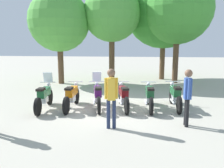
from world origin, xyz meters
TOP-DOWN VIEW (x-y plane):
  - ground_plane at (0.00, 0.00)m, footprint 80.00×80.00m
  - motorcycle_0 at (-2.50, -0.36)m, footprint 0.62×2.18m
  - motorcycle_1 at (-1.50, -0.09)m, footprint 0.62×2.19m
  - motorcycle_2 at (-0.51, 0.09)m, footprint 0.76×2.15m
  - motorcycle_3 at (0.49, 0.15)m, footprint 0.74×2.15m
  - motorcycle_4 at (1.49, 0.23)m, footprint 0.62×2.19m
  - motorcycle_5 at (2.49, 0.50)m, footprint 0.62×2.19m
  - person_0 at (0.32, -2.06)m, footprint 0.41×0.29m
  - person_2 at (2.56, -1.57)m, footprint 0.24×0.40m
  - tree_0 at (-3.97, 5.58)m, footprint 3.78×3.78m
  - tree_1 at (-0.78, 6.27)m, footprint 3.57×3.57m
  - tree_2 at (2.59, 8.35)m, footprint 5.46×5.46m
  - tree_3 at (3.31, 6.82)m, footprint 4.34×4.34m

SIDE VIEW (x-z plane):
  - ground_plane at x=0.00m, z-range 0.00..0.00m
  - motorcycle_1 at x=-1.50m, z-range 0.01..1.00m
  - motorcycle_3 at x=0.49m, z-range 0.01..1.00m
  - motorcycle_4 at x=1.49m, z-range 0.01..1.00m
  - motorcycle_5 at x=2.49m, z-range 0.01..1.00m
  - motorcycle_0 at x=-2.50m, z-range -0.17..1.20m
  - motorcycle_2 at x=-0.51m, z-range -0.17..1.20m
  - person_2 at x=2.56m, z-range 0.15..1.90m
  - person_0 at x=0.32m, z-range 0.16..1.95m
  - tree_0 at x=-3.97m, z-range 0.99..6.79m
  - tree_1 at x=-0.78m, z-range 1.28..7.48m
  - tree_3 at x=3.31m, z-range 1.23..8.05m
  - tree_2 at x=2.59m, z-range 1.09..8.73m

